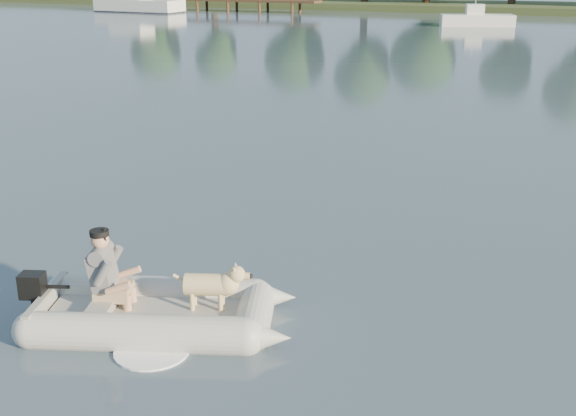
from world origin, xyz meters
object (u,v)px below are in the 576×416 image
at_px(dinghy, 157,284).
at_px(man, 104,267).
at_px(dog, 207,288).
at_px(motorboat, 478,11).
at_px(dock, 222,5).

relative_size(dinghy, man, 4.55).
height_order(dinghy, dog, dinghy).
distance_m(dinghy, motorboat, 44.69).
relative_size(dinghy, motorboat, 0.88).
distance_m(dinghy, dog, 0.59).
xyz_separation_m(dog, motorboat, (-3.24, 44.38, 0.49)).
bearing_deg(dock, dog, -63.12).
height_order(dinghy, motorboat, motorboat).
distance_m(dock, man, 58.17).
relative_size(dinghy, dog, 5.26).
xyz_separation_m(dinghy, dog, (0.54, 0.23, -0.06)).
height_order(dock, dinghy, dinghy).
bearing_deg(dock, motorboat, -18.30).
distance_m(dog, motorboat, 44.50).
bearing_deg(man, dock, 97.08).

